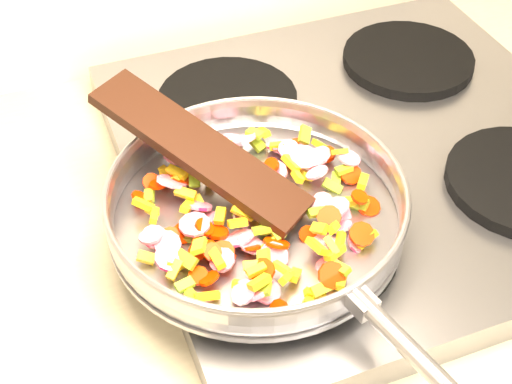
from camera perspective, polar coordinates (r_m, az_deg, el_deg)
name	(u,v)px	position (r m, az deg, el deg)	size (l,w,h in m)	color
cooktop	(365,155)	(0.94, 8.69, 2.97)	(0.60, 0.60, 0.04)	#939399
grate_fl	(312,243)	(0.78, 4.52, -4.12)	(0.19, 0.19, 0.02)	black
grate_bl	(228,100)	(0.98, -2.29, 7.34)	(0.19, 0.19, 0.02)	black
grate_br	(408,59)	(1.08, 12.07, 10.35)	(0.19, 0.19, 0.02)	black
saute_pan	(257,204)	(0.77, 0.11, -0.94)	(0.36, 0.53, 0.05)	#9E9EA5
vegetable_heap	(257,207)	(0.78, 0.11, -1.23)	(0.29, 0.29, 0.05)	red
wooden_spatula	(200,149)	(0.80, -4.53, 3.41)	(0.27, 0.06, 0.01)	black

